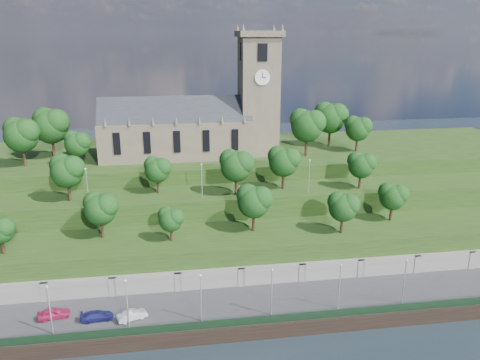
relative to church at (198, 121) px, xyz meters
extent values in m
plane|color=black|center=(-0.79, -45.98, -22.52)|extent=(320.00, 320.00, 0.00)
cube|color=#2D2D30|center=(-0.79, -39.98, -21.52)|extent=(160.00, 12.00, 2.00)
cube|color=black|center=(-0.79, -46.03, -21.42)|extent=(160.00, 0.50, 2.20)
cube|color=black|center=(-0.79, -45.38, -19.92)|extent=(160.00, 0.10, 1.20)
cube|color=slate|center=(-0.79, -33.98, -20.02)|extent=(160.00, 2.00, 5.00)
cube|color=slate|center=(-25.79, -34.78, -20.02)|extent=(1.20, 0.60, 5.00)
cube|color=slate|center=(-15.79, -34.78, -20.02)|extent=(1.20, 0.60, 5.00)
cube|color=slate|center=(-5.79, -34.78, -20.02)|extent=(1.20, 0.60, 5.00)
cube|color=slate|center=(4.21, -34.78, -20.02)|extent=(1.20, 0.60, 5.00)
cube|color=slate|center=(14.21, -34.78, -20.02)|extent=(1.20, 0.60, 5.00)
cube|color=slate|center=(24.21, -34.78, -20.02)|extent=(1.20, 0.60, 5.00)
cube|color=slate|center=(34.21, -34.78, -20.02)|extent=(1.20, 0.60, 5.00)
cube|color=slate|center=(44.21, -34.78, -20.02)|extent=(1.20, 0.60, 5.00)
cube|color=#1F3812|center=(-0.79, -27.98, -18.52)|extent=(160.00, 12.00, 8.00)
cube|color=#1F3812|center=(-0.79, -16.98, -16.52)|extent=(160.00, 10.00, 12.00)
cube|color=#1F3812|center=(-0.79, 4.02, -15.02)|extent=(160.00, 32.00, 15.00)
cube|color=brown|center=(-4.79, 0.02, -3.52)|extent=(32.00, 12.00, 8.00)
cube|color=#212328|center=(-4.79, 0.02, 0.48)|extent=(32.00, 10.18, 10.18)
cone|color=brown|center=(-18.79, -5.98, 1.38)|extent=(0.70, 0.70, 1.80)
cone|color=brown|center=(-14.12, -5.98, 1.38)|extent=(0.70, 0.70, 1.80)
cone|color=brown|center=(-9.46, -5.98, 1.38)|extent=(0.70, 0.70, 1.80)
cone|color=brown|center=(-4.79, -5.98, 1.38)|extent=(0.70, 0.70, 1.80)
cone|color=brown|center=(-0.12, -5.98, 1.38)|extent=(0.70, 0.70, 1.80)
cone|color=brown|center=(4.54, -5.98, 1.38)|extent=(0.70, 0.70, 1.80)
cone|color=brown|center=(9.21, -5.98, 1.38)|extent=(0.70, 0.70, 1.80)
cube|color=black|center=(-16.79, -6.06, -3.02)|extent=(1.40, 0.25, 4.50)
cube|color=black|center=(-10.79, -6.06, -3.02)|extent=(1.40, 0.25, 4.50)
cube|color=black|center=(-4.79, -6.06, -3.02)|extent=(1.40, 0.25, 4.50)
cube|color=black|center=(1.21, -6.06, -3.02)|extent=(1.40, 0.25, 4.50)
cube|color=black|center=(7.21, -6.06, -3.02)|extent=(1.40, 0.25, 4.50)
cube|color=brown|center=(13.21, 0.02, 4.98)|extent=(8.00, 8.00, 25.00)
cube|color=brown|center=(13.21, 0.02, 18.08)|extent=(9.20, 9.20, 1.20)
cone|color=brown|center=(9.21, -3.98, 19.28)|extent=(0.80, 0.80, 1.60)
cone|color=brown|center=(9.21, 4.02, 19.28)|extent=(0.80, 0.80, 1.60)
cone|color=brown|center=(17.21, -3.98, 19.28)|extent=(0.80, 0.80, 1.60)
cone|color=brown|center=(17.21, 4.02, 19.28)|extent=(0.80, 0.80, 1.60)
cube|color=black|center=(13.21, -4.06, 14.48)|extent=(2.00, 0.25, 3.50)
cube|color=black|center=(13.21, 4.10, 14.48)|extent=(2.00, 0.25, 3.50)
cube|color=black|center=(9.13, 0.02, 14.48)|extent=(0.25, 2.00, 3.50)
cube|color=black|center=(17.29, 0.02, 14.48)|extent=(0.25, 2.00, 3.50)
cylinder|color=white|center=(13.21, -4.10, 9.48)|extent=(3.20, 0.30, 3.20)
cylinder|color=white|center=(17.33, 0.02, 9.48)|extent=(0.30, 3.20, 3.20)
cube|color=black|center=(13.21, -4.28, 9.98)|extent=(0.12, 0.05, 1.10)
cube|color=black|center=(13.61, -4.28, 9.48)|extent=(0.80, 0.05, 0.12)
cylinder|color=black|center=(-32.38, -29.98, -13.19)|extent=(0.48, 0.48, 2.66)
sphere|color=black|center=(-32.38, -29.98, -10.62)|extent=(4.14, 4.14, 4.14)
sphere|color=black|center=(-31.56, -30.40, -10.00)|extent=(3.10, 3.10, 3.10)
cylinder|color=black|center=(-17.97, -25.98, -12.81)|extent=(0.51, 0.51, 3.43)
sphere|color=black|center=(-17.97, -25.98, -9.49)|extent=(5.34, 5.34, 5.34)
sphere|color=black|center=(-16.90, -26.52, -8.69)|extent=(4.01, 4.01, 4.01)
sphere|color=black|center=(-18.90, -25.32, -8.42)|extent=(3.74, 3.74, 3.74)
cylinder|color=black|center=(-6.59, -28.98, -13.27)|extent=(0.47, 0.47, 2.50)
sphere|color=black|center=(-6.59, -28.98, -10.86)|extent=(3.88, 3.88, 3.88)
sphere|color=black|center=(-5.81, -29.37, -10.28)|extent=(2.91, 2.91, 2.91)
sphere|color=black|center=(-7.27, -28.50, -10.09)|extent=(2.72, 2.72, 2.72)
cylinder|color=black|center=(7.51, -26.98, -12.74)|extent=(0.52, 0.52, 3.57)
sphere|color=black|center=(7.51, -26.98, -9.28)|extent=(5.56, 5.56, 5.56)
sphere|color=black|center=(8.62, -27.54, -8.45)|extent=(4.17, 4.17, 4.17)
sphere|color=black|center=(6.54, -26.29, -8.17)|extent=(3.89, 3.89, 3.89)
cylinder|color=black|center=(22.27, -29.98, -12.98)|extent=(0.50, 0.50, 3.09)
sphere|color=black|center=(22.27, -29.98, -9.99)|extent=(4.80, 4.80, 4.80)
sphere|color=black|center=(23.23, -30.47, -9.27)|extent=(3.60, 3.60, 3.60)
sphere|color=black|center=(21.43, -29.38, -9.03)|extent=(3.36, 3.36, 3.36)
cylinder|color=black|center=(33.13, -25.98, -13.01)|extent=(0.49, 0.49, 3.03)
sphere|color=black|center=(33.13, -25.98, -10.07)|extent=(4.72, 4.72, 4.72)
sphere|color=black|center=(34.07, -26.46, -9.37)|extent=(3.54, 3.54, 3.54)
sphere|color=black|center=(32.30, -25.40, -9.13)|extent=(3.30, 3.30, 3.30)
cylinder|color=black|center=(-24.33, -17.98, -8.68)|extent=(0.52, 0.52, 3.68)
sphere|color=black|center=(-24.33, -17.98, -5.12)|extent=(5.73, 5.73, 5.73)
sphere|color=black|center=(-23.18, -18.56, -4.26)|extent=(4.30, 4.30, 4.30)
sphere|color=black|center=(-25.33, -17.27, -3.97)|extent=(4.01, 4.01, 4.01)
cylinder|color=black|center=(-8.75, -15.98, -9.02)|extent=(0.49, 0.49, 3.01)
sphere|color=black|center=(-8.75, -15.98, -6.11)|extent=(4.68, 4.68, 4.68)
sphere|color=black|center=(-7.81, -16.45, -5.41)|extent=(3.51, 3.51, 3.51)
sphere|color=black|center=(-9.57, -15.40, -5.17)|extent=(3.28, 3.28, 3.28)
cylinder|color=black|center=(5.58, -18.98, -8.69)|extent=(0.52, 0.52, 3.67)
sphere|color=black|center=(5.58, -18.98, -5.14)|extent=(5.71, 5.71, 5.71)
sphere|color=black|center=(6.72, -19.56, -4.28)|extent=(4.28, 4.28, 4.28)
sphere|color=black|center=(4.58, -18.27, -4.00)|extent=(4.00, 4.00, 4.00)
cylinder|color=black|center=(14.99, -16.98, -8.73)|extent=(0.52, 0.52, 3.59)
sphere|color=black|center=(14.99, -16.98, -5.25)|extent=(5.59, 5.59, 5.59)
sphere|color=black|center=(16.11, -17.54, -4.41)|extent=(4.19, 4.19, 4.19)
sphere|color=black|center=(14.01, -16.29, -4.13)|extent=(3.91, 3.91, 3.91)
cylinder|color=black|center=(29.71, -18.98, -8.97)|extent=(0.50, 0.50, 3.11)
sphere|color=black|center=(29.71, -18.98, -5.96)|extent=(4.83, 4.83, 4.83)
sphere|color=black|center=(30.68, -19.47, -5.24)|extent=(3.62, 3.62, 3.62)
sphere|color=black|center=(28.87, -18.38, -5.00)|extent=(3.38, 3.38, 3.38)
cylinder|color=black|center=(-35.37, -3.98, -5.38)|extent=(0.55, 0.55, 4.29)
sphere|color=black|center=(-35.37, -3.98, -1.23)|extent=(6.67, 6.67, 6.67)
sphere|color=black|center=(-34.03, -4.65, -0.23)|extent=(5.00, 5.00, 5.00)
sphere|color=black|center=(-36.53, -3.15, 0.10)|extent=(4.67, 4.67, 4.67)
cylinder|color=black|center=(-31.02, 2.02, -5.19)|extent=(0.57, 0.57, 4.66)
sphere|color=black|center=(-31.02, 2.02, -0.68)|extent=(7.25, 7.25, 7.25)
sphere|color=black|center=(-29.57, 1.29, 0.40)|extent=(5.44, 5.44, 5.44)
sphere|color=black|center=(-32.29, 2.92, 0.77)|extent=(5.08, 5.08, 5.08)
cylinder|color=black|center=(-24.49, -5.98, -5.96)|extent=(0.50, 0.50, 3.13)
sphere|color=black|center=(-24.49, -5.98, -2.93)|extent=(4.87, 4.87, 4.87)
sphere|color=black|center=(-23.52, -6.47, -2.20)|extent=(3.65, 3.65, 3.65)
sphere|color=black|center=(-25.35, -5.38, -1.96)|extent=(3.41, 3.41, 3.41)
cylinder|color=black|center=(23.19, -3.98, -5.31)|extent=(0.56, 0.56, 4.43)
sphere|color=black|center=(23.19, -3.98, -1.03)|extent=(6.89, 6.89, 6.89)
sphere|color=black|center=(24.57, -4.67, 0.00)|extent=(5.16, 5.16, 5.16)
sphere|color=black|center=(21.99, -3.12, 0.35)|extent=(4.82, 4.82, 4.82)
cylinder|color=black|center=(31.22, 4.02, -5.27)|extent=(0.56, 0.56, 4.50)
sphere|color=black|center=(31.22, 4.02, -0.92)|extent=(7.00, 7.00, 7.00)
sphere|color=black|center=(32.62, 3.32, 0.13)|extent=(5.25, 5.25, 5.25)
sphere|color=black|center=(29.99, 4.89, 0.48)|extent=(4.90, 4.90, 4.90)
cylinder|color=black|center=(35.63, -1.98, -5.78)|extent=(0.51, 0.51, 3.48)
sphere|color=black|center=(35.63, -1.98, -2.42)|extent=(5.41, 5.41, 5.41)
sphere|color=black|center=(36.71, -2.53, -1.61)|extent=(4.06, 4.06, 4.06)
sphere|color=black|center=(34.68, -1.31, -1.34)|extent=(3.79, 3.79, 3.79)
cylinder|color=#B2B2B7|center=(-22.79, -43.48, -16.99)|extent=(0.16, 0.16, 7.07)
sphere|color=silver|center=(-22.79, -43.48, -13.33)|extent=(0.36, 0.36, 0.36)
cylinder|color=#B2B2B7|center=(-12.79, -43.48, -16.99)|extent=(0.16, 0.16, 7.07)
sphere|color=silver|center=(-12.79, -43.48, -13.33)|extent=(0.36, 0.36, 0.36)
cylinder|color=#B2B2B7|center=(-2.79, -43.48, -16.99)|extent=(0.16, 0.16, 7.07)
sphere|color=silver|center=(-2.79, -43.48, -13.33)|extent=(0.36, 0.36, 0.36)
cylinder|color=#B2B2B7|center=(7.21, -43.48, -16.99)|extent=(0.16, 0.16, 7.07)
sphere|color=silver|center=(7.21, -43.48, -13.33)|extent=(0.36, 0.36, 0.36)
cylinder|color=#B2B2B7|center=(17.21, -43.48, -16.99)|extent=(0.16, 0.16, 7.07)
sphere|color=silver|center=(17.21, -43.48, -13.33)|extent=(0.36, 0.36, 0.36)
cylinder|color=#B2B2B7|center=(27.21, -43.48, -16.99)|extent=(0.16, 0.16, 7.07)
sphere|color=silver|center=(27.21, -43.48, -13.33)|extent=(0.36, 0.36, 0.36)
cylinder|color=#B2B2B7|center=(-20.79, -19.98, -7.41)|extent=(0.16, 0.16, 6.22)
sphere|color=silver|center=(-20.79, -19.98, -4.18)|extent=(0.36, 0.36, 0.36)
cylinder|color=#B2B2B7|center=(-0.79, -19.98, -7.41)|extent=(0.16, 0.16, 6.22)
sphere|color=silver|center=(-0.79, -19.98, -4.18)|extent=(0.36, 0.36, 0.36)
cylinder|color=#B2B2B7|center=(19.21, -19.98, -7.41)|extent=(0.16, 0.16, 6.22)
sphere|color=silver|center=(19.21, -19.98, -4.18)|extent=(0.36, 0.36, 0.36)
imported|color=#AB1C48|center=(-23.50, -39.63, -19.78)|extent=(4.62, 2.50, 1.49)
imported|color=#A9A8AD|center=(-12.45, -41.63, -19.83)|extent=(4.45, 2.86, 1.39)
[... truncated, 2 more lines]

